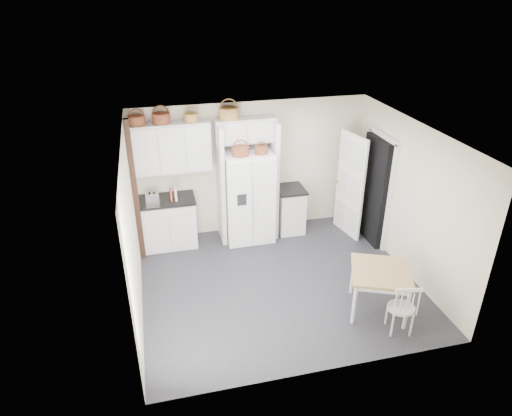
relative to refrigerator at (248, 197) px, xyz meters
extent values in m
plane|color=black|center=(0.15, -1.61, -0.88)|extent=(4.50, 4.50, 0.00)
plane|color=white|center=(0.15, -1.61, 1.72)|extent=(4.50, 4.50, 0.00)
plane|color=beige|center=(0.15, 0.39, 0.42)|extent=(4.50, 0.00, 4.50)
plane|color=beige|center=(-2.10, -1.61, 0.42)|extent=(0.00, 4.00, 4.00)
plane|color=beige|center=(2.40, -1.61, 0.42)|extent=(0.00, 4.00, 4.00)
cube|color=white|center=(0.00, 0.00, 0.00)|extent=(0.91, 0.73, 1.76)
cube|color=silver|center=(-1.53, 0.09, -0.41)|extent=(1.00, 0.63, 0.93)
cube|color=silver|center=(0.86, 0.09, -0.44)|extent=(0.50, 0.60, 0.88)
cube|color=olive|center=(1.43, -2.63, -0.52)|extent=(1.13, 1.13, 0.72)
cube|color=silver|center=(1.52, -3.13, -0.48)|extent=(0.46, 0.43, 0.80)
cube|color=black|center=(-1.53, 0.09, 0.07)|extent=(1.04, 0.68, 0.04)
cube|color=black|center=(0.86, 0.09, 0.03)|extent=(0.54, 0.64, 0.04)
cube|color=silver|center=(-1.78, 0.03, 0.17)|extent=(0.24, 0.15, 0.17)
cube|color=#A83E28|center=(-1.44, 0.01, 0.20)|extent=(0.04, 0.14, 0.21)
cube|color=beige|center=(-1.36, 0.01, 0.23)|extent=(0.06, 0.18, 0.27)
cylinder|color=maroon|center=(-1.89, 0.22, 1.55)|extent=(0.28, 0.28, 0.16)
cylinder|color=maroon|center=(-1.48, 0.22, 1.56)|extent=(0.31, 0.31, 0.18)
cylinder|color=brown|center=(-0.97, 0.22, 1.54)|extent=(0.25, 0.25, 0.14)
cylinder|color=brown|center=(-0.30, 0.22, 1.57)|extent=(0.36, 0.36, 0.20)
cylinder|color=maroon|center=(-0.16, -0.10, 0.96)|extent=(0.30, 0.30, 0.16)
cylinder|color=maroon|center=(0.22, -0.10, 0.94)|extent=(0.24, 0.24, 0.13)
cube|color=silver|center=(-1.35, 0.22, 1.02)|extent=(1.40, 0.34, 0.90)
cube|color=silver|center=(0.00, 0.22, 1.25)|extent=(1.12, 0.34, 0.45)
cube|color=silver|center=(-0.51, 0.09, 0.27)|extent=(0.08, 0.60, 2.30)
cube|color=silver|center=(0.51, 0.09, 0.27)|extent=(0.08, 0.60, 2.30)
cube|color=black|center=(-2.05, -0.26, 0.42)|extent=(0.09, 0.09, 2.60)
cube|color=black|center=(2.31, -0.61, 0.15)|extent=(0.18, 0.85, 2.05)
cube|color=white|center=(1.95, -0.27, 0.15)|extent=(0.21, 0.79, 2.05)
camera|label=1|loc=(-1.71, -7.64, 3.72)|focal=32.00mm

